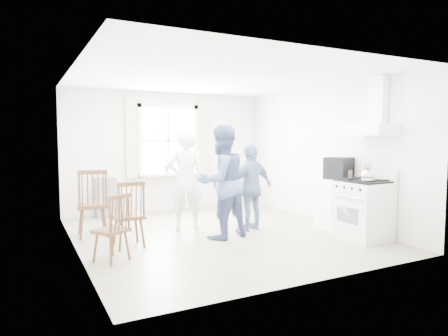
# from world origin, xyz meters

# --- Properties ---
(room_shell) EXTENTS (4.62, 5.12, 2.64)m
(room_shell) POSITION_xyz_m (0.00, 0.00, 1.30)
(room_shell) COLOR gray
(room_shell) RESTS_ON ground
(window_assembly) EXTENTS (1.88, 0.24, 1.70)m
(window_assembly) POSITION_xyz_m (0.00, 2.45, 1.46)
(window_assembly) COLOR white
(window_assembly) RESTS_ON room_shell
(range_hood) EXTENTS (0.45, 0.76, 0.94)m
(range_hood) POSITION_xyz_m (2.07, -1.35, 1.90)
(range_hood) COLOR white
(range_hood) RESTS_ON room_shell
(shelf_unit) EXTENTS (0.40, 0.30, 0.80)m
(shelf_unit) POSITION_xyz_m (-1.40, 2.33, 0.40)
(shelf_unit) COLOR slate
(shelf_unit) RESTS_ON ground
(gas_stove) EXTENTS (0.68, 0.76, 1.12)m
(gas_stove) POSITION_xyz_m (1.91, -1.35, 0.48)
(gas_stove) COLOR silver
(gas_stove) RESTS_ON ground
(kettle) EXTENTS (0.19, 0.19, 0.27)m
(kettle) POSITION_xyz_m (1.81, -1.52, 1.04)
(kettle) COLOR silver
(kettle) RESTS_ON gas_stove
(low_cabinet) EXTENTS (0.50, 0.55, 0.90)m
(low_cabinet) POSITION_xyz_m (1.98, -0.65, 0.45)
(low_cabinet) COLOR white
(low_cabinet) RESTS_ON ground
(stereo_stack) EXTENTS (0.52, 0.49, 0.38)m
(stereo_stack) POSITION_xyz_m (1.99, -0.71, 1.09)
(stereo_stack) COLOR black
(stereo_stack) RESTS_ON low_cabinet
(cardboard_box) EXTENTS (0.26, 0.18, 0.16)m
(cardboard_box) POSITION_xyz_m (1.99, -0.81, 0.98)
(cardboard_box) COLOR olive
(cardboard_box) RESTS_ON low_cabinet
(windsor_chair_a) EXTENTS (0.51, 0.50, 1.12)m
(windsor_chair_a) POSITION_xyz_m (-1.91, 0.67, 0.68)
(windsor_chair_a) COLOR #412615
(windsor_chair_a) RESTS_ON ground
(windsor_chair_b) EXTENTS (0.44, 0.43, 1.00)m
(windsor_chair_b) POSITION_xyz_m (-1.53, -0.21, 0.61)
(windsor_chair_b) COLOR #412615
(windsor_chair_b) RESTS_ON ground
(windsor_chair_c) EXTENTS (0.52, 0.52, 0.91)m
(windsor_chair_c) POSITION_xyz_m (-1.85, -0.78, 0.55)
(windsor_chair_c) COLOR #412615
(windsor_chair_c) RESTS_ON ground
(person_left) EXTENTS (0.77, 0.77, 1.74)m
(person_left) POSITION_xyz_m (-0.36, 0.55, 0.87)
(person_left) COLOR white
(person_left) RESTS_ON ground
(person_mid) EXTENTS (1.05, 1.05, 1.82)m
(person_mid) POSITION_xyz_m (-0.06, -0.25, 0.91)
(person_mid) COLOR #485486
(person_mid) RESTS_ON ground
(person_right) EXTENTS (1.01, 1.01, 1.50)m
(person_right) POSITION_xyz_m (0.65, 0.00, 0.75)
(person_right) COLOR navy
(person_right) RESTS_ON ground
(potted_plant) EXTENTS (0.23, 0.23, 0.33)m
(potted_plant) POSITION_xyz_m (-0.07, 2.36, 1.01)
(potted_plant) COLOR #327238
(potted_plant) RESTS_ON window_assembly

